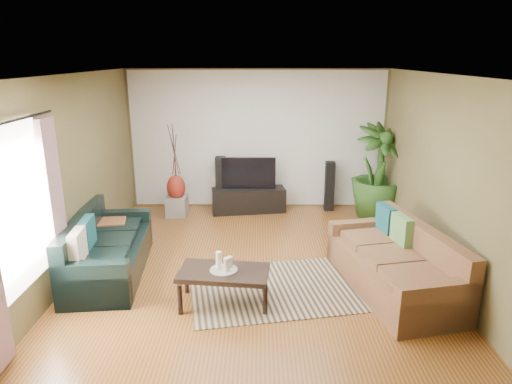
{
  "coord_description": "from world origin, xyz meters",
  "views": [
    {
      "loc": [
        0.05,
        -6.07,
        2.93
      ],
      "look_at": [
        0.0,
        0.2,
        1.05
      ],
      "focal_mm": 32.0,
      "sensor_mm": 36.0,
      "label": 1
    }
  ],
  "objects_px": {
    "television": "(249,173)",
    "potted_plant": "(378,171)",
    "pedestal": "(177,206)",
    "side_table": "(110,236)",
    "speaker_right": "(329,186)",
    "sofa_left": "(109,245)",
    "sofa_right": "(393,259)",
    "speaker_left": "(221,184)",
    "tv_stand": "(249,200)",
    "coffee_table": "(224,287)",
    "vase": "(176,188)"
  },
  "relations": [
    {
      "from": "television",
      "to": "potted_plant",
      "type": "bearing_deg",
      "value": -6.21
    },
    {
      "from": "pedestal",
      "to": "side_table",
      "type": "bearing_deg",
      "value": -113.27
    },
    {
      "from": "speaker_right",
      "to": "pedestal",
      "type": "height_order",
      "value": "speaker_right"
    },
    {
      "from": "sofa_left",
      "to": "side_table",
      "type": "height_order",
      "value": "sofa_left"
    },
    {
      "from": "sofa_right",
      "to": "television",
      "type": "xyz_separation_m",
      "value": [
        -1.92,
        3.1,
        0.35
      ]
    },
    {
      "from": "television",
      "to": "speaker_left",
      "type": "relative_size",
      "value": 0.97
    },
    {
      "from": "potted_plant",
      "to": "tv_stand",
      "type": "bearing_deg",
      "value": 174.26
    },
    {
      "from": "coffee_table",
      "to": "speaker_left",
      "type": "height_order",
      "value": "speaker_left"
    },
    {
      "from": "tv_stand",
      "to": "sofa_left",
      "type": "bearing_deg",
      "value": -133.91
    },
    {
      "from": "television",
      "to": "pedestal",
      "type": "distance_m",
      "value": 1.5
    },
    {
      "from": "coffee_table",
      "to": "television",
      "type": "xyz_separation_m",
      "value": [
        0.22,
        3.47,
        0.55
      ]
    },
    {
      "from": "potted_plant",
      "to": "side_table",
      "type": "relative_size",
      "value": 3.24
    },
    {
      "from": "sofa_right",
      "to": "speaker_left",
      "type": "distance_m",
      "value": 4.05
    },
    {
      "from": "pedestal",
      "to": "side_table",
      "type": "xyz_separation_m",
      "value": [
        -0.73,
        -1.7,
        0.08
      ]
    },
    {
      "from": "speaker_left",
      "to": "pedestal",
      "type": "xyz_separation_m",
      "value": [
        -0.81,
        -0.37,
        -0.34
      ]
    },
    {
      "from": "sofa_right",
      "to": "sofa_left",
      "type": "bearing_deg",
      "value": -108.84
    },
    {
      "from": "pedestal",
      "to": "sofa_left",
      "type": "bearing_deg",
      "value": -102.03
    },
    {
      "from": "tv_stand",
      "to": "speaker_left",
      "type": "distance_m",
      "value": 0.64
    },
    {
      "from": "sofa_right",
      "to": "tv_stand",
      "type": "height_order",
      "value": "sofa_right"
    },
    {
      "from": "tv_stand",
      "to": "speaker_left",
      "type": "relative_size",
      "value": 1.32
    },
    {
      "from": "sofa_left",
      "to": "pedestal",
      "type": "height_order",
      "value": "sofa_left"
    },
    {
      "from": "sofa_right",
      "to": "tv_stand",
      "type": "bearing_deg",
      "value": -160.23
    },
    {
      "from": "speaker_left",
      "to": "speaker_right",
      "type": "height_order",
      "value": "speaker_left"
    },
    {
      "from": "television",
      "to": "speaker_right",
      "type": "height_order",
      "value": "television"
    },
    {
      "from": "tv_stand",
      "to": "vase",
      "type": "height_order",
      "value": "vase"
    },
    {
      "from": "sofa_left",
      "to": "coffee_table",
      "type": "bearing_deg",
      "value": -121.59
    },
    {
      "from": "sofa_left",
      "to": "sofa_right",
      "type": "xyz_separation_m",
      "value": [
        3.79,
        -0.44,
        0.0
      ]
    },
    {
      "from": "sofa_right",
      "to": "pedestal",
      "type": "bearing_deg",
      "value": -143.1
    },
    {
      "from": "vase",
      "to": "side_table",
      "type": "bearing_deg",
      "value": -113.27
    },
    {
      "from": "pedestal",
      "to": "side_table",
      "type": "height_order",
      "value": "side_table"
    },
    {
      "from": "sofa_left",
      "to": "speaker_right",
      "type": "distance_m",
      "value": 4.42
    },
    {
      "from": "sofa_left",
      "to": "side_table",
      "type": "relative_size",
      "value": 3.81
    },
    {
      "from": "sofa_left",
      "to": "potted_plant",
      "type": "height_order",
      "value": "potted_plant"
    },
    {
      "from": "television",
      "to": "speaker_right",
      "type": "relative_size",
      "value": 1.06
    },
    {
      "from": "speaker_left",
      "to": "speaker_right",
      "type": "relative_size",
      "value": 1.1
    },
    {
      "from": "tv_stand",
      "to": "speaker_left",
      "type": "height_order",
      "value": "speaker_left"
    },
    {
      "from": "tv_stand",
      "to": "speaker_right",
      "type": "bearing_deg",
      "value": -3.94
    },
    {
      "from": "vase",
      "to": "potted_plant",
      "type": "bearing_deg",
      "value": -0.04
    },
    {
      "from": "sofa_left",
      "to": "sofa_right",
      "type": "relative_size",
      "value": 0.96
    },
    {
      "from": "tv_stand",
      "to": "speaker_right",
      "type": "distance_m",
      "value": 1.6
    },
    {
      "from": "speaker_left",
      "to": "potted_plant",
      "type": "distance_m",
      "value": 2.99
    },
    {
      "from": "side_table",
      "to": "television",
      "type": "bearing_deg",
      "value": 43.2
    },
    {
      "from": "sofa_left",
      "to": "television",
      "type": "distance_m",
      "value": 3.27
    },
    {
      "from": "coffee_table",
      "to": "side_table",
      "type": "xyz_separation_m",
      "value": [
        -1.87,
        1.5,
        0.05
      ]
    },
    {
      "from": "coffee_table",
      "to": "pedestal",
      "type": "relative_size",
      "value": 2.84
    },
    {
      "from": "vase",
      "to": "speaker_left",
      "type": "bearing_deg",
      "value": 24.43
    },
    {
      "from": "television",
      "to": "coffee_table",
      "type": "bearing_deg",
      "value": -93.64
    },
    {
      "from": "tv_stand",
      "to": "pedestal",
      "type": "bearing_deg",
      "value": -178.61
    },
    {
      "from": "sofa_left",
      "to": "tv_stand",
      "type": "relative_size",
      "value": 1.46
    },
    {
      "from": "coffee_table",
      "to": "vase",
      "type": "xyz_separation_m",
      "value": [
        -1.14,
        3.21,
        0.33
      ]
    }
  ]
}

